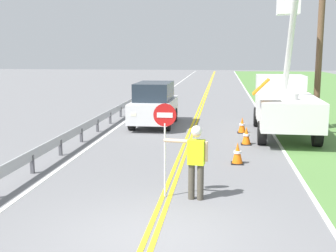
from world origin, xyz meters
name	(u,v)px	position (x,y,z in m)	size (l,w,h in m)	color
ground_plane	(151,237)	(0.00, 0.00, 0.00)	(160.00, 160.00, 0.00)	slate
centerline_yellow_left	(199,108)	(-0.09, 20.00, 0.01)	(0.11, 110.00, 0.01)	yellow
centerline_yellow_right	(202,108)	(0.09, 20.00, 0.01)	(0.11, 110.00, 0.01)	yellow
edge_line_right	(257,109)	(3.60, 20.00, 0.01)	(0.12, 110.00, 0.01)	silver
edge_line_left	(146,107)	(-3.60, 20.00, 0.01)	(0.12, 110.00, 0.01)	silver
flagger_worker	(196,158)	(0.73, 2.29, 1.05)	(1.08, 0.30, 1.83)	#474238
stop_sign_paddle	(165,129)	(-0.03, 2.40, 1.71)	(0.56, 0.04, 2.33)	silver
utility_bucket_truck	(284,101)	(4.02, 11.45, 1.43)	(2.87, 6.88, 5.90)	silver
oncoming_suv_nearest	(154,104)	(-1.92, 12.88, 1.06)	(1.93, 4.61, 2.10)	silver
utility_pole_near	(321,29)	(5.65, 12.64, 4.57)	(1.80, 0.28, 8.76)	brown
traffic_cone_lead	(237,153)	(1.86, 5.88, 0.34)	(0.40, 0.40, 0.70)	orange
traffic_cone_mid	(246,136)	(2.30, 8.90, 0.34)	(0.40, 0.40, 0.70)	orange
traffic_cone_tail	(242,125)	(2.25, 11.38, 0.34)	(0.40, 0.40, 0.70)	orange
guardrail_left_shoulder	(116,110)	(-4.20, 14.29, 0.52)	(0.10, 32.00, 0.71)	#9EA0A3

